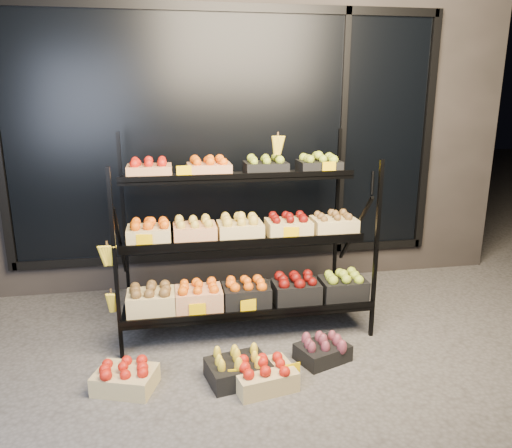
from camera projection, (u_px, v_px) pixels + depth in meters
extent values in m
plane|color=#514F4C|center=(256.00, 357.00, 3.89)|extent=(24.00, 24.00, 0.00)
cube|color=#2D2826|center=(217.00, 113.00, 5.90)|extent=(6.00, 2.00, 3.50)
cube|color=black|center=(228.00, 138.00, 4.98)|extent=(4.20, 0.04, 2.40)
cube|color=black|center=(230.00, 253.00, 5.28)|extent=(4.30, 0.06, 0.08)
cube|color=black|center=(226.00, 7.00, 4.64)|extent=(4.30, 0.06, 0.08)
cube|color=black|center=(427.00, 135.00, 5.34)|extent=(0.08, 0.06, 2.50)
cube|color=black|center=(343.00, 136.00, 5.17)|extent=(0.06, 0.06, 2.50)
cylinder|color=black|center=(373.00, 183.00, 5.34)|extent=(0.02, 0.02, 0.25)
cube|color=black|center=(115.00, 267.00, 3.69)|extent=(0.03, 0.03, 1.50)
cube|color=black|center=(376.00, 252.00, 4.04)|extent=(0.03, 0.03, 1.50)
cube|color=black|center=(124.00, 223.00, 4.59)|extent=(0.03, 0.03, 1.66)
cube|color=black|center=(337.00, 213.00, 4.94)|extent=(0.03, 0.03, 1.66)
cube|color=black|center=(248.00, 307.00, 4.15)|extent=(2.05, 0.42, 0.03)
cube|color=black|center=(253.00, 314.00, 3.96)|extent=(2.05, 0.02, 0.05)
cube|color=black|center=(242.00, 240.00, 4.31)|extent=(2.05, 0.40, 0.03)
cube|color=black|center=(246.00, 242.00, 4.12)|extent=(2.05, 0.02, 0.05)
cube|color=black|center=(237.00, 177.00, 4.46)|extent=(2.05, 0.40, 0.03)
cube|color=black|center=(240.00, 176.00, 4.27)|extent=(2.05, 0.02, 0.05)
cube|color=tan|center=(149.00, 171.00, 4.31)|extent=(0.38, 0.28, 0.11)
ellipsoid|color=red|center=(149.00, 162.00, 4.29)|extent=(0.32, 0.24, 0.07)
cube|color=tan|center=(209.00, 170.00, 4.40)|extent=(0.38, 0.28, 0.11)
ellipsoid|color=#DB5C0B|center=(209.00, 160.00, 4.38)|extent=(0.32, 0.24, 0.07)
cube|color=black|center=(266.00, 168.00, 4.49)|extent=(0.38, 0.28, 0.11)
ellipsoid|color=#92A729|center=(266.00, 159.00, 4.46)|extent=(0.32, 0.24, 0.07)
cube|color=black|center=(319.00, 167.00, 4.57)|extent=(0.38, 0.28, 0.11)
ellipsoid|color=#92A729|center=(319.00, 157.00, 4.55)|extent=(0.32, 0.24, 0.07)
cube|color=tan|center=(150.00, 235.00, 4.15)|extent=(0.38, 0.28, 0.14)
ellipsoid|color=#DB5C0B|center=(150.00, 223.00, 4.12)|extent=(0.32, 0.24, 0.07)
cube|color=tan|center=(193.00, 233.00, 4.21)|extent=(0.38, 0.28, 0.14)
ellipsoid|color=gold|center=(193.00, 221.00, 4.19)|extent=(0.32, 0.24, 0.07)
cube|color=tan|center=(240.00, 230.00, 4.28)|extent=(0.38, 0.28, 0.14)
ellipsoid|color=gold|center=(240.00, 219.00, 4.26)|extent=(0.32, 0.24, 0.07)
cube|color=tan|center=(288.00, 228.00, 4.36)|extent=(0.38, 0.28, 0.14)
ellipsoid|color=#5C0906|center=(289.00, 217.00, 4.33)|extent=(0.32, 0.24, 0.07)
cube|color=tan|center=(334.00, 226.00, 4.43)|extent=(0.38, 0.28, 0.14)
ellipsoid|color=brown|center=(334.00, 215.00, 4.40)|extent=(0.32, 0.24, 0.07)
cube|color=tan|center=(152.00, 303.00, 3.99)|extent=(0.38, 0.28, 0.18)
ellipsoid|color=brown|center=(151.00, 289.00, 3.96)|extent=(0.32, 0.24, 0.07)
cube|color=tan|center=(198.00, 299.00, 4.06)|extent=(0.38, 0.28, 0.18)
ellipsoid|color=#DB5C0B|center=(198.00, 286.00, 4.02)|extent=(0.32, 0.24, 0.07)
cube|color=black|center=(246.00, 296.00, 4.12)|extent=(0.38, 0.28, 0.18)
ellipsoid|color=#DB5C0B|center=(246.00, 282.00, 4.09)|extent=(0.32, 0.24, 0.07)
cube|color=black|center=(296.00, 292.00, 4.20)|extent=(0.38, 0.28, 0.18)
ellipsoid|color=#5C0906|center=(296.00, 279.00, 4.17)|extent=(0.32, 0.24, 0.07)
cube|color=black|center=(343.00, 289.00, 4.27)|extent=(0.38, 0.28, 0.18)
ellipsoid|color=#92A729|center=(343.00, 276.00, 4.24)|extent=(0.32, 0.24, 0.07)
ellipsoid|color=yellow|center=(107.00, 244.00, 3.65)|extent=(0.14, 0.08, 0.22)
ellipsoid|color=yellow|center=(111.00, 292.00, 3.75)|extent=(0.14, 0.08, 0.22)
ellipsoid|color=yellow|center=(278.00, 135.00, 4.33)|extent=(0.14, 0.08, 0.22)
cube|color=#E5B100|center=(144.00, 242.00, 4.00)|extent=(0.13, 0.01, 0.12)
cube|color=#E5B100|center=(291.00, 234.00, 4.21)|extent=(0.13, 0.01, 0.12)
cube|color=#E5B100|center=(329.00, 168.00, 4.44)|extent=(0.13, 0.01, 0.12)
cube|color=#E5B100|center=(184.00, 173.00, 4.22)|extent=(0.13, 0.01, 0.12)
cube|color=#E5B100|center=(197.00, 311.00, 3.92)|extent=(0.13, 0.01, 0.12)
cube|color=#E5B100|center=(248.00, 307.00, 3.99)|extent=(0.13, 0.01, 0.12)
cube|color=#E5B100|center=(237.00, 382.00, 3.46)|extent=(0.13, 0.01, 0.12)
cube|color=#E5B100|center=(291.00, 376.00, 3.53)|extent=(0.13, 0.01, 0.12)
cube|color=tan|center=(126.00, 380.00, 3.47)|extent=(0.48, 0.42, 0.14)
ellipsoid|color=red|center=(125.00, 367.00, 3.44)|extent=(0.40, 0.35, 0.07)
cube|color=black|center=(238.00, 371.00, 3.58)|extent=(0.48, 0.40, 0.15)
ellipsoid|color=yellow|center=(238.00, 358.00, 3.55)|extent=(0.41, 0.33, 0.07)
cube|color=tan|center=(264.00, 377.00, 3.49)|extent=(0.47, 0.39, 0.14)
ellipsoid|color=red|center=(264.00, 365.00, 3.47)|extent=(0.40, 0.32, 0.07)
cube|color=black|center=(322.00, 352.00, 3.84)|extent=(0.45, 0.39, 0.13)
ellipsoid|color=brown|center=(323.00, 341.00, 3.82)|extent=(0.38, 0.33, 0.07)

